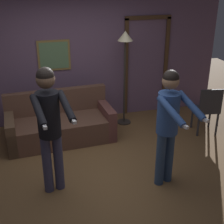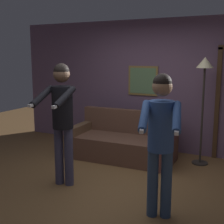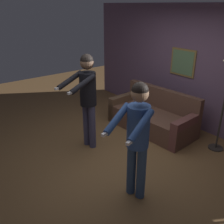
% 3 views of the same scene
% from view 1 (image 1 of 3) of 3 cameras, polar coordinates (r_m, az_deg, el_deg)
% --- Properties ---
extents(ground_plane, '(12.00, 12.00, 0.00)m').
position_cam_1_polar(ground_plane, '(4.92, -3.57, -11.15)').
color(ground_plane, brown).
extents(back_wall_assembly, '(6.40, 0.10, 2.60)m').
position_cam_1_polar(back_wall_assembly, '(6.31, -7.76, 9.66)').
color(back_wall_assembly, slate).
rests_on(back_wall_assembly, ground_plane).
extents(couch, '(1.94, 0.95, 0.87)m').
position_cam_1_polar(couch, '(5.82, -9.44, -2.41)').
color(couch, brown).
rests_on(couch, ground_plane).
extents(torchiere_lamp, '(0.29, 0.29, 1.87)m').
position_cam_1_polar(torchiere_lamp, '(6.00, 2.40, 11.14)').
color(torchiere_lamp, '#332D28').
rests_on(torchiere_lamp, ground_plane).
extents(person_standing_left, '(0.51, 0.76, 1.79)m').
position_cam_1_polar(person_standing_left, '(4.10, -11.39, -1.39)').
color(person_standing_left, '#434363').
rests_on(person_standing_left, ground_plane).
extents(person_standing_right, '(0.55, 0.72, 1.71)m').
position_cam_1_polar(person_standing_right, '(4.27, 10.33, -1.19)').
color(person_standing_right, '#314A71').
rests_on(person_standing_right, ground_plane).
extents(dining_chair_distant, '(0.49, 0.49, 0.93)m').
position_cam_1_polar(dining_chair_distant, '(6.11, 17.10, 0.71)').
color(dining_chair_distant, '#2D2D33').
rests_on(dining_chair_distant, ground_plane).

